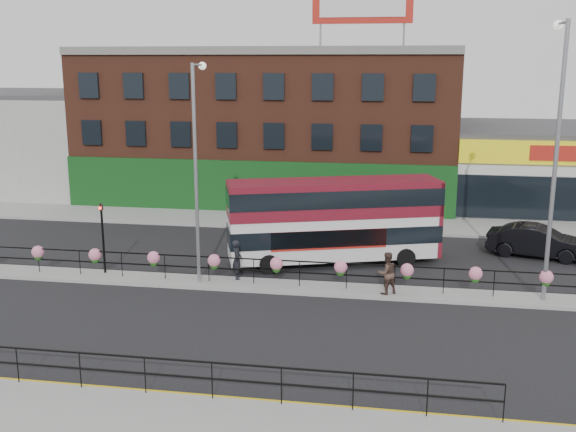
% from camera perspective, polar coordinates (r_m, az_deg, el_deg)
% --- Properties ---
extents(ground, '(120.00, 120.00, 0.00)m').
position_cam_1_polar(ground, '(29.13, -0.98, -6.12)').
color(ground, black).
rests_on(ground, ground).
extents(north_pavement, '(60.00, 4.00, 0.15)m').
position_cam_1_polar(north_pavement, '(40.50, 2.10, -0.50)').
color(north_pavement, gray).
rests_on(north_pavement, ground).
extents(median, '(60.00, 1.60, 0.15)m').
position_cam_1_polar(median, '(29.10, -0.98, -5.98)').
color(median, gray).
rests_on(median, ground).
extents(yellow_line_inner, '(60.00, 0.10, 0.01)m').
position_cam_1_polar(yellow_line_inner, '(20.44, -6.08, -14.91)').
color(yellow_line_inner, gold).
rests_on(yellow_line_inner, ground).
extents(yellow_line_outer, '(60.00, 0.10, 0.01)m').
position_cam_1_polar(yellow_line_outer, '(20.28, -6.22, -15.15)').
color(yellow_line_outer, gold).
rests_on(yellow_line_outer, ground).
extents(brick_building, '(25.00, 12.21, 10.30)m').
position_cam_1_polar(brick_building, '(48.07, -1.39, 7.76)').
color(brick_building, brown).
rests_on(brick_building, ground).
extents(supermarket, '(15.00, 12.25, 5.30)m').
position_cam_1_polar(supermarket, '(48.71, 22.46, 3.90)').
color(supermarket, silver).
rests_on(supermarket, ground).
extents(warehouse_west, '(15.50, 12.00, 7.30)m').
position_cam_1_polar(warehouse_west, '(55.73, -22.40, 5.99)').
color(warehouse_west, '#9E9F9A').
rests_on(warehouse_west, ground).
extents(median_railing, '(30.04, 0.56, 1.23)m').
position_cam_1_polar(median_railing, '(28.80, -0.99, -4.15)').
color(median_railing, black).
rests_on(median_railing, median).
extents(south_railing, '(20.04, 0.05, 1.12)m').
position_cam_1_polar(south_railing, '(20.26, -12.05, -12.38)').
color(south_railing, black).
rests_on(south_railing, south_pavement).
extents(double_decker_bus, '(10.29, 5.46, 4.07)m').
position_cam_1_polar(double_decker_bus, '(32.00, 3.98, 0.27)').
color(double_decker_bus, silver).
rests_on(double_decker_bus, ground).
extents(car, '(4.17, 5.70, 1.59)m').
position_cam_1_polar(car, '(35.64, 20.39, -2.02)').
color(car, black).
rests_on(car, ground).
extents(pedestrian_a, '(0.87, 0.77, 1.75)m').
position_cam_1_polar(pedestrian_a, '(29.70, -4.33, -3.69)').
color(pedestrian_a, black).
rests_on(pedestrian_a, median).
extents(pedestrian_b, '(1.47, 1.45, 1.78)m').
position_cam_1_polar(pedestrian_b, '(28.03, 8.35, -4.80)').
color(pedestrian_b, '#483229').
rests_on(pedestrian_b, median).
extents(lamp_column_west, '(0.34, 1.64, 9.34)m').
position_cam_1_polar(lamp_column_west, '(28.70, -7.72, 5.17)').
color(lamp_column_west, gray).
rests_on(lamp_column_west, median).
extents(lamp_column_east, '(0.39, 1.92, 10.94)m').
position_cam_1_polar(lamp_column_east, '(28.07, 21.74, 6.14)').
color(lamp_column_east, gray).
rests_on(lamp_column_east, median).
extents(traffic_light_median, '(0.15, 0.28, 3.65)m').
position_cam_1_polar(traffic_light_median, '(31.19, -15.47, -0.58)').
color(traffic_light_median, black).
rests_on(traffic_light_median, median).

